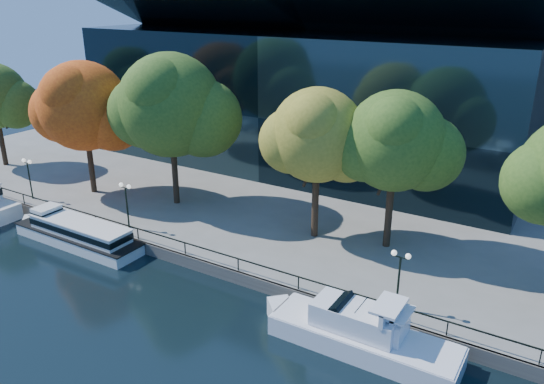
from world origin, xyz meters
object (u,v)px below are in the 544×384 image
Objects in this scene: lamp_0 at (28,170)px; lamp_1 at (126,195)px; lamp_2 at (400,267)px; cruiser_far at (370,333)px; tree_3 at (319,138)px; tree_4 at (397,144)px; tour_boat at (75,231)px; tree_2 at (172,108)px; cruiser_near at (356,331)px; tree_1 at (85,108)px.

lamp_1 is (13.12, 0.00, 0.00)m from lamp_0.
lamp_2 is at bearing 0.00° from lamp_0.
tree_3 is at bearing 130.73° from cruiser_far.
tree_4 is at bearing 21.91° from lamp_1.
tree_4 is (23.50, 11.28, 8.39)m from tour_boat.
tree_3 is (-8.95, 10.39, 8.38)m from cruiser_far.
lamp_0 is 36.91m from lamp_2.
lamp_1 is at bearing 171.50° from cruiser_far.
lamp_2 is at bearing -36.50° from tree_3.
lamp_2 is (36.91, 0.00, 0.00)m from lamp_0.
cruiser_far is at bearing -8.50° from lamp_1.
cruiser_far is 27.21m from tree_2.
tree_1 is at bearing 165.42° from cruiser_near.
lamp_2 is at bearing -66.80° from tree_4.
lamp_0 is at bearing -166.27° from tree_4.
tree_4 reaches higher than cruiser_near.
lamp_1 is (0.13, -6.51, -6.28)m from tree_2.
tree_4 is 34.84m from lamp_0.
tree_3 is 0.99× the size of tree_4.
lamp_0 is (-27.61, -6.89, -5.46)m from tree_3.
tree_3 is at bearing 127.21° from cruiser_near.
tree_1 is 23.97m from tree_3.
lamp_0 is at bearing 162.53° from tour_boat.
lamp_2 reaches higher than tour_boat.
tree_1 reaches higher than lamp_1.
tree_3 is at bearing 25.42° from lamp_1.
tree_1 reaches higher than lamp_2.
tree_2 is at bearing 155.52° from cruiser_near.
cruiser_far reaches higher than tour_boat.
tour_boat is 13.63m from tree_2.
tree_1 is 29.88m from tree_4.
tree_2 reaches higher than tree_3.
cruiser_near is 0.86m from cruiser_far.
cruiser_near reaches higher than tour_boat.
tour_boat is 26.64m from cruiser_far.
tour_boat is at bearing 179.18° from cruiser_far.
tour_boat is 1.35× the size of cruiser_far.
tour_boat is at bearing -135.72° from lamp_1.
lamp_1 reaches higher than tour_boat.
lamp_0 is 1.00× the size of lamp_2.
tree_2 is at bearing 164.78° from lamp_2.
tree_4 is (-3.14, 11.66, 8.44)m from cruiser_far.
tree_2 is at bearing 156.98° from cruiser_far.
tour_boat is 0.97× the size of tree_2.
lamp_2 is at bearing -7.66° from tree_1.
tree_1 is at bearing -167.46° from tree_2.
tree_4 is 3.09× the size of lamp_1.
tree_2 is 9.05m from lamp_1.
cruiser_far is 0.72× the size of tree_2.
tree_1 reaches higher than tree_4.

